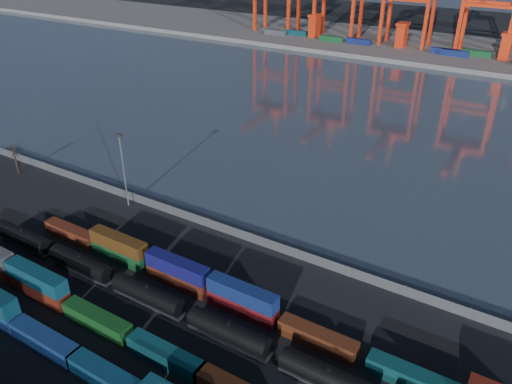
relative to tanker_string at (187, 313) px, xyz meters
The scene contains 12 objects.
ground 5.92m from the tanker_string, 129.55° to the right, with size 700.00×700.00×0.00m, color black.
harbor_water 100.81m from the tanker_string, 92.00° to the left, with size 700.00×700.00×0.00m, color #333C49.
far_quay 205.76m from the tanker_string, 90.98° to the left, with size 700.00×70.00×2.00m, color #514F4C.
container_row_south 16.54m from the tanker_string, 117.87° to the right, with size 128.92×2.57×5.47m.
container_row_mid 9.24m from the tanker_string, 123.37° to the right, with size 140.59×2.52×5.37m.
container_row_north 16.10m from the tanker_string, 23.69° to the left, with size 116.02×2.43×5.19m.
tanker_string is the anchor object (origin of this frame).
waterfront_fence 24.02m from the tanker_string, 98.45° to the left, with size 160.12×0.12×2.20m.
bare_tree 70.23m from the tanker_string, 164.23° to the left, with size 2.09×2.16×8.07m.
yard_light_mast 40.60m from the tanker_string, 147.05° to the left, with size 1.60×0.40×16.60m.
quay_containers 191.75m from the tanker_string, 94.34° to the left, with size 172.58×10.99×2.60m.
straddle_carriers 195.91m from the tanker_string, 91.76° to the left, with size 140.00×7.00×11.10m.
Camera 1 is at (42.63, -39.11, 54.17)m, focal length 35.00 mm.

